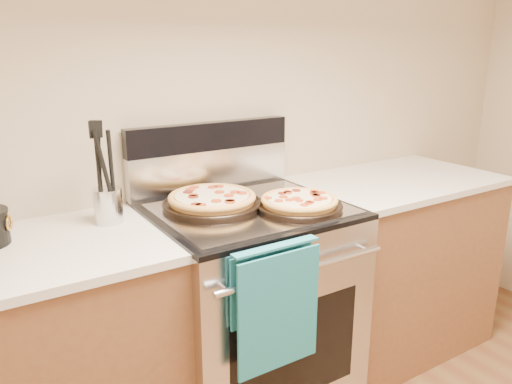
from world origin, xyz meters
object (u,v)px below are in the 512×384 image
pepperoni_pizza_back (212,200)px  pepperoni_pizza_front (299,202)px  range_body (248,313)px  utensil_crock (108,205)px

pepperoni_pizza_back → pepperoni_pizza_front: (0.28, -0.20, -0.00)m
pepperoni_pizza_back → range_body: bearing=-30.2°
pepperoni_pizza_back → pepperoni_pizza_front: size_ratio=1.15×
pepperoni_pizza_back → utensil_crock: (-0.39, 0.08, 0.02)m
pepperoni_pizza_back → pepperoni_pizza_front: 0.34m
pepperoni_pizza_back → pepperoni_pizza_front: bearing=-35.7°
pepperoni_pizza_back → utensil_crock: size_ratio=2.97×
utensil_crock → pepperoni_pizza_front: bearing=-22.8°
pepperoni_pizza_front → pepperoni_pizza_back: bearing=144.3°
range_body → pepperoni_pizza_front: bearing=-39.4°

